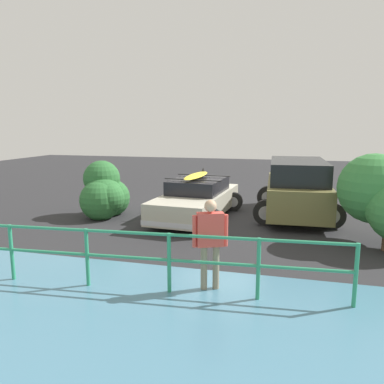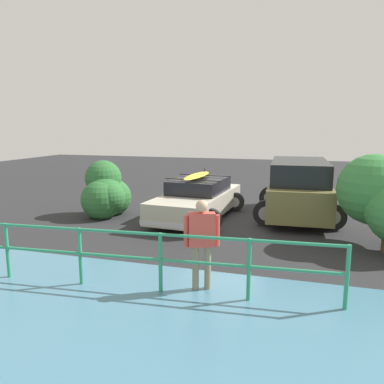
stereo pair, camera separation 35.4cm
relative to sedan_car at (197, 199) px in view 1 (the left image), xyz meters
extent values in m
cube|color=#28282B|center=(-0.58, -0.69, -0.62)|extent=(44.00, 44.00, 0.02)
cube|color=#B7B29E|center=(0.00, 0.04, -0.11)|extent=(2.12, 4.59, 0.64)
cube|color=black|center=(-0.01, -0.14, 0.43)|extent=(1.73, 2.26, 0.44)
cube|color=silver|center=(0.17, 2.22, -0.31)|extent=(1.81, 0.24, 0.14)
cube|color=silver|center=(-0.17, -2.14, -0.31)|extent=(1.81, 0.24, 0.14)
cylinder|color=black|center=(-0.79, 1.49, -0.29)|extent=(0.66, 0.18, 0.66)
cylinder|color=#99999E|center=(-0.79, 1.49, -0.29)|extent=(0.36, 0.19, 0.36)
cylinder|color=black|center=(1.01, 1.35, -0.29)|extent=(0.66, 0.18, 0.66)
cylinder|color=#99999E|center=(1.01, 1.35, -0.29)|extent=(0.36, 0.19, 0.36)
cylinder|color=black|center=(-1.01, -1.27, -0.29)|extent=(0.66, 0.18, 0.66)
cylinder|color=#99999E|center=(-1.01, -1.27, -0.29)|extent=(0.36, 0.19, 0.36)
cylinder|color=black|center=(0.80, -1.41, -0.29)|extent=(0.66, 0.18, 0.66)
cylinder|color=#99999E|center=(0.80, -1.41, -0.29)|extent=(0.36, 0.19, 0.36)
cylinder|color=black|center=(0.03, 0.45, 0.69)|extent=(1.86, 0.17, 0.03)
cylinder|color=black|center=(-0.06, -0.73, 0.69)|extent=(1.86, 0.17, 0.03)
ellipsoid|color=yellow|center=(0.06, -0.14, 0.75)|extent=(0.57, 2.20, 0.09)
cone|color=black|center=(0.03, -1.01, 0.86)|extent=(0.10, 0.10, 0.14)
cube|color=brown|center=(-3.14, -0.91, 0.11)|extent=(2.00, 4.40, 0.94)
cube|color=black|center=(-3.14, -0.91, 0.92)|extent=(1.82, 3.44, 0.67)
cylinder|color=black|center=(-3.06, -3.18, 0.21)|extent=(0.70, 0.20, 0.70)
cylinder|color=black|center=(-4.13, 0.35, -0.23)|extent=(0.77, 0.22, 0.77)
cylinder|color=#99999E|center=(-4.13, 0.35, -0.23)|extent=(0.42, 0.23, 0.42)
cylinder|color=black|center=(-2.25, 0.42, -0.23)|extent=(0.77, 0.22, 0.77)
cylinder|color=#99999E|center=(-2.25, 0.42, -0.23)|extent=(0.42, 0.23, 0.42)
cylinder|color=black|center=(-4.04, -2.25, -0.23)|extent=(0.77, 0.22, 0.77)
cylinder|color=#99999E|center=(-4.04, -2.25, -0.23)|extent=(0.42, 0.23, 0.42)
cylinder|color=black|center=(-2.15, -2.18, -0.23)|extent=(0.77, 0.22, 0.77)
cylinder|color=#99999E|center=(-2.15, -2.18, -0.23)|extent=(0.42, 0.23, 0.42)
cylinder|color=gray|center=(-1.64, 5.23, -0.20)|extent=(0.12, 0.12, 0.82)
cylinder|color=gray|center=(-1.43, 5.31, -0.20)|extent=(0.12, 0.12, 0.82)
cube|color=#DB4C42|center=(-1.53, 5.27, 0.51)|extent=(0.51, 0.35, 0.61)
sphere|color=#D6A884|center=(-1.53, 5.27, 0.94)|extent=(0.22, 0.22, 0.22)
cylinder|color=#DB4C42|center=(-1.80, 5.17, 0.49)|extent=(0.09, 0.09, 0.58)
cylinder|color=#DB4C42|center=(-1.27, 5.38, 0.49)|extent=(0.09, 0.09, 0.58)
cylinder|color=#2D9366|center=(-3.98, 5.38, -0.07)|extent=(0.07, 0.07, 1.10)
cylinder|color=#2D9366|center=(-2.42, 5.48, -0.07)|extent=(0.07, 0.07, 1.10)
cylinder|color=#2D9366|center=(-0.86, 5.59, -0.07)|extent=(0.07, 0.07, 1.10)
cylinder|color=#2D9366|center=(0.70, 5.70, -0.07)|extent=(0.07, 0.07, 1.10)
cylinder|color=#2D9366|center=(2.27, 5.81, -0.07)|extent=(0.07, 0.07, 1.10)
cylinder|color=#2D9366|center=(1.48, 5.75, 0.46)|extent=(10.93, 0.81, 0.06)
cylinder|color=#2D9366|center=(1.48, 5.75, -0.01)|extent=(10.93, 0.81, 0.06)
cylinder|color=#4C3828|center=(2.94, 0.77, -0.43)|extent=(0.24, 0.24, 0.37)
sphere|color=#2D6B33|center=(2.91, 0.32, -0.04)|extent=(1.28, 1.28, 1.28)
sphere|color=#2D6B33|center=(2.68, 0.89, 0.05)|extent=(0.99, 0.99, 0.99)
sphere|color=#2D6B33|center=(2.98, 0.93, -0.02)|extent=(1.32, 1.32, 1.32)
sphere|color=#2D6B33|center=(2.97, 0.75, 0.08)|extent=(1.30, 1.30, 1.30)
sphere|color=#2D6B33|center=(3.15, 0.46, 0.62)|extent=(1.21, 1.21, 1.21)
sphere|color=#2D6B33|center=(2.95, 0.67, 0.31)|extent=(0.91, 0.91, 0.91)
sphere|color=#2D6B33|center=(2.84, 0.26, -0.03)|extent=(1.05, 1.05, 1.05)
sphere|color=#387F3D|center=(-4.93, 1.55, 0.80)|extent=(1.76, 1.76, 1.76)
camera|label=1|loc=(-2.84, 11.62, 2.33)|focal=35.00mm
camera|label=2|loc=(-3.18, 11.52, 2.33)|focal=35.00mm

